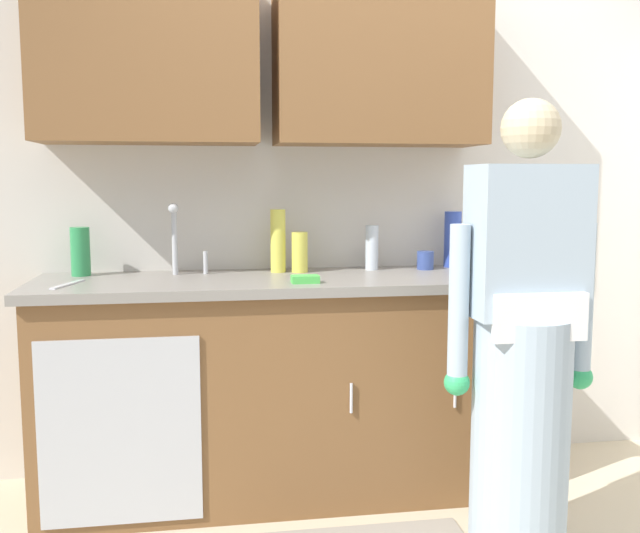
# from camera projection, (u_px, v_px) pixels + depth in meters

# --- Properties ---
(kitchen_wall_with_uppers) EXTENTS (4.80, 0.44, 2.70)m
(kitchen_wall_with_uppers) POSITION_uv_depth(u_px,v_px,m) (353.00, 152.00, 3.30)
(kitchen_wall_with_uppers) COLOR beige
(kitchen_wall_with_uppers) RESTS_ON ground
(counter_cabinet) EXTENTS (1.90, 0.62, 0.90)m
(counter_cabinet) POSITION_uv_depth(u_px,v_px,m) (271.00, 390.00, 3.07)
(counter_cabinet) COLOR brown
(counter_cabinet) RESTS_ON ground
(countertop) EXTENTS (1.96, 0.66, 0.04)m
(countertop) POSITION_uv_depth(u_px,v_px,m) (271.00, 282.00, 3.01)
(countertop) COLOR gray
(countertop) RESTS_ON counter_cabinet
(sink) EXTENTS (0.50, 0.36, 0.35)m
(sink) POSITION_uv_depth(u_px,v_px,m) (184.00, 282.00, 2.96)
(sink) COLOR #B7BABF
(sink) RESTS_ON counter_cabinet
(person_at_sink) EXTENTS (0.55, 0.34, 1.62)m
(person_at_sink) POSITION_uv_depth(u_px,v_px,m) (522.00, 370.00, 2.49)
(person_at_sink) COLOR white
(person_at_sink) RESTS_ON ground
(bottle_water_short) EXTENTS (0.06, 0.06, 0.20)m
(bottle_water_short) POSITION_uv_depth(u_px,v_px,m) (372.00, 248.00, 3.25)
(bottle_water_short) COLOR silver
(bottle_water_short) RESTS_ON countertop
(bottle_cleaner_spray) EXTENTS (0.08, 0.08, 0.26)m
(bottle_cleaner_spray) POSITION_uv_depth(u_px,v_px,m) (453.00, 239.00, 3.35)
(bottle_cleaner_spray) COLOR #334CB2
(bottle_cleaner_spray) RESTS_ON countertop
(bottle_dish_liquid) EXTENTS (0.07, 0.07, 0.18)m
(bottle_dish_liquid) POSITION_uv_depth(u_px,v_px,m) (300.00, 252.00, 3.16)
(bottle_dish_liquid) COLOR #D8D14C
(bottle_dish_liquid) RESTS_ON countertop
(bottle_water_tall) EXTENTS (0.07, 0.07, 0.28)m
(bottle_water_tall) POSITION_uv_depth(u_px,v_px,m) (278.00, 241.00, 3.16)
(bottle_water_tall) COLOR #D8D14C
(bottle_water_tall) RESTS_ON countertop
(bottle_soap) EXTENTS (0.08, 0.08, 0.21)m
(bottle_soap) POSITION_uv_depth(u_px,v_px,m) (80.00, 252.00, 3.05)
(bottle_soap) COLOR #2D8C4C
(bottle_soap) RESTS_ON countertop
(cup_by_sink) EXTENTS (0.08, 0.08, 0.08)m
(cup_by_sink) POSITION_uv_depth(u_px,v_px,m) (425.00, 260.00, 3.27)
(cup_by_sink) COLOR #33478C
(cup_by_sink) RESTS_ON countertop
(knife_on_counter) EXTENTS (0.10, 0.24, 0.01)m
(knife_on_counter) POSITION_uv_depth(u_px,v_px,m) (68.00, 284.00, 2.79)
(knife_on_counter) COLOR silver
(knife_on_counter) RESTS_ON countertop
(sponge) EXTENTS (0.11, 0.07, 0.03)m
(sponge) POSITION_uv_depth(u_px,v_px,m) (305.00, 279.00, 2.85)
(sponge) COLOR #4CBF4C
(sponge) RESTS_ON countertop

